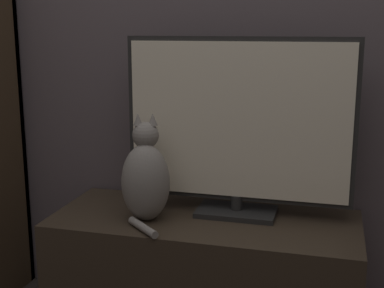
% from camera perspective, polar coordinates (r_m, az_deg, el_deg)
% --- Properties ---
extents(wall_back, '(4.80, 0.05, 2.60)m').
position_cam_1_polar(wall_back, '(2.22, 3.25, 14.70)').
color(wall_back, '#564C51').
rests_on(wall_back, ground_plane).
extents(tv_stand, '(1.17, 0.49, 0.49)m').
position_cam_1_polar(tv_stand, '(2.17, 1.29, -14.01)').
color(tv_stand, '#33281E').
rests_on(tv_stand, ground_plane).
extents(tv, '(0.87, 0.18, 0.68)m').
position_cam_1_polar(tv, '(2.03, 4.95, 1.89)').
color(tv, black).
rests_on(tv, tv_stand).
extents(cat, '(0.22, 0.29, 0.40)m').
position_cam_1_polar(cat, '(2.01, -4.96, -3.64)').
color(cat, gray).
rests_on(cat, tv_stand).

